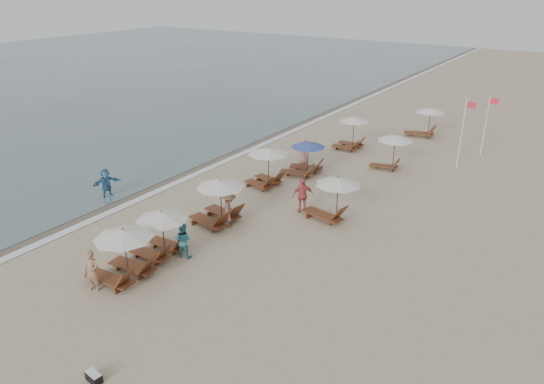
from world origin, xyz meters
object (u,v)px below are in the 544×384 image
Objects in this scene: beachgoer_far_b at (303,151)px; beachgoer_far_a at (303,195)px; lounger_station_3 at (266,165)px; beachgoer_mid_a at (183,240)px; lounger_station_1 at (160,233)px; lounger_station_5 at (351,133)px; lounger_station_4 at (304,159)px; beachgoer_near at (92,271)px; beachgoer_mid_b at (229,210)px; waterline_walker at (106,183)px; lounger_station_2 at (217,202)px; duffel_bag at (94,377)px; inland_station_0 at (331,196)px; flag_pole_near at (463,130)px; lounger_station_0 at (122,255)px; inland_station_1 at (391,147)px; inland_station_2 at (425,120)px.

beachgoer_far_a is at bearing -103.63° from beachgoer_far_b.
beachgoer_mid_a is at bearing -79.50° from lounger_station_3.
lounger_station_5 is at bearing 88.92° from lounger_station_1.
lounger_station_4 is at bearing -102.62° from beachgoer_far_b.
beachgoer_near is 7.20m from beachgoer_mid_b.
waterline_walker is (-6.33, -6.12, -0.46)m from lounger_station_3.
lounger_station_2 reaches higher than beachgoer_far_b.
beachgoer_far_a is (3.55, -1.86, -0.34)m from lounger_station_3.
inland_station_0 is at bearing 86.90° from duffel_bag.
lounger_station_2 is at bearing -90.86° from lounger_station_4.
beachgoer_mid_a is 7.47m from duffel_bag.
beachgoer_far_b is at bearing -151.64° from flag_pole_near.
beachgoer_mid_a is (0.86, -3.30, -0.33)m from lounger_station_2.
beachgoer_mid_b is at bearing -88.25° from lounger_station_5.
inland_station_1 is at bearing 77.27° from lounger_station_0.
lounger_station_5 reaches higher than beachgoer_far_a.
lounger_station_2 is 4.79× the size of duffel_bag.
lounger_station_2 is 10.87m from duffel_bag.
beachgoer_near is at bearing -103.10° from inland_station_1.
inland_station_1 is 17.00m from waterline_walker.
inland_station_2 is at bearing 92.65° from inland_station_0.
flag_pole_near is at bearing 69.66° from lounger_station_0.
lounger_station_1 is 1.04× the size of lounger_station_5.
lounger_station_5 reaches higher than lounger_station_2.
beachgoer_mid_a is at bearing -102.32° from inland_station_1.
beachgoer_mid_a is 0.35× the size of flag_pole_near.
lounger_station_3 is 1.55× the size of beachgoer_far_b.
lounger_station_2 is 1.55× the size of beachgoer_mid_b.
lounger_station_0 reaches higher than beachgoer_far_a.
waterline_walker is at bearing -23.28° from beachgoer_far_a.
beachgoer_near reaches higher than duffel_bag.
inland_station_2 is 23.47m from beachgoer_mid_a.
inland_station_1 is at bearing -116.87° from beachgoer_mid_a.
lounger_station_4 reaches higher than duffel_bag.
duffel_bag is at bearing 159.20° from beachgoer_mid_b.
waterline_walker is (-7.20, 5.06, -0.29)m from lounger_station_0.
lounger_station_1 is 1.05m from beachgoer_mid_a.
lounger_station_5 is 11.55m from inland_station_0.
duffel_bag is at bearing -111.40° from waterline_walker.
inland_station_0 and inland_station_1 have the same top height.
inland_station_1 is (4.19, 15.63, 0.39)m from lounger_station_1.
beachgoer_near is (-0.39, -1.15, -0.26)m from lounger_station_0.
lounger_station_0 is 1.45× the size of beachgoer_far_a.
inland_station_1 is at bearing 57.16° from beachgoer_near.
waterline_walker is (-6.81, 6.21, -0.03)m from beachgoer_near.
inland_station_0 is at bearing -88.41° from inland_station_1.
lounger_station_5 is at bearing -6.56° from waterline_walker.
inland_station_1 is (3.85, -2.30, 0.29)m from lounger_station_5.
beachgoer_far_b is (-0.64, 16.85, -0.02)m from beachgoer_near.
duffel_bag is (2.92, -10.21, -0.74)m from beachgoer_mid_b.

